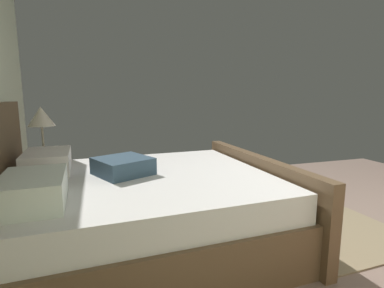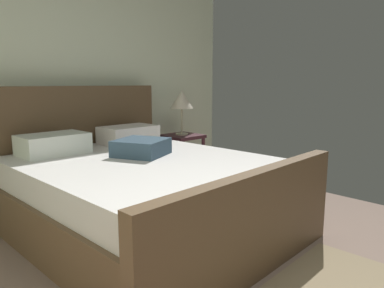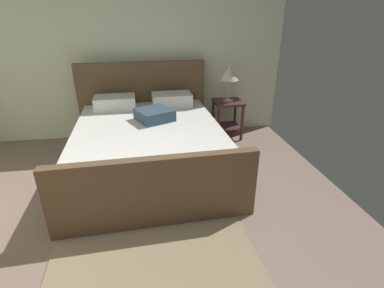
% 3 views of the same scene
% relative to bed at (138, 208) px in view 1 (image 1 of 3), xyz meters
% --- Properties ---
extents(ground_plane, '(4.86, 6.02, 0.02)m').
position_rel_bed_xyz_m(ground_plane, '(-0.28, -1.79, -0.36)').
color(ground_plane, '#846C60').
extents(bed, '(2.00, 2.34, 1.21)m').
position_rel_bed_xyz_m(bed, '(0.00, 0.00, 0.00)').
color(bed, brown).
rests_on(bed, ground).
extents(nightstand_right, '(0.44, 0.44, 0.60)m').
position_rel_bed_xyz_m(nightstand_right, '(1.28, 0.87, 0.06)').
color(nightstand_right, '#47242D').
rests_on(nightstand_right, ground).
extents(table_lamp_right, '(0.29, 0.29, 0.55)m').
position_rel_bed_xyz_m(table_lamp_right, '(1.28, 0.87, 0.68)').
color(table_lamp_right, '#B7B293').
rests_on(table_lamp_right, nightstand_right).
extents(area_rug, '(1.73, 1.19, 0.01)m').
position_rel_bed_xyz_m(area_rug, '(0.00, -1.80, -0.34)').
color(area_rug, '#8D7B5C').
rests_on(area_rug, ground).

